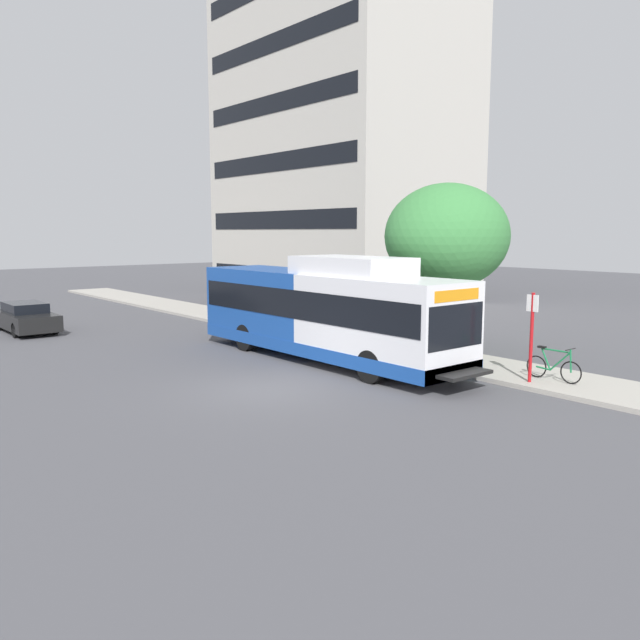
% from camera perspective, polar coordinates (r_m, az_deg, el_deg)
% --- Properties ---
extents(ground_plane, '(120.00, 120.00, 0.00)m').
position_cam_1_polar(ground_plane, '(25.21, -15.02, -2.58)').
color(ground_plane, '#4C4C51').
extents(sidewalk_curb, '(3.00, 56.00, 0.14)m').
position_cam_1_polar(sidewalk_curb, '(27.20, 0.31, -1.41)').
color(sidewalk_curb, '#A8A399').
rests_on(sidewalk_curb, ground).
extents(transit_bus, '(2.58, 12.25, 3.65)m').
position_cam_1_polar(transit_bus, '(22.16, 0.40, 0.73)').
color(transit_bus, white).
rests_on(transit_bus, ground).
extents(bus_stop_sign_pole, '(0.10, 0.36, 2.60)m').
position_cam_1_polar(bus_stop_sign_pole, '(19.31, 18.34, -0.89)').
color(bus_stop_sign_pole, red).
rests_on(bus_stop_sign_pole, sidewalk_curb).
extents(bicycle_parked, '(0.52, 1.76, 1.02)m').
position_cam_1_polar(bicycle_parked, '(19.90, 20.10, -3.90)').
color(bicycle_parked, black).
rests_on(bicycle_parked, sidewalk_curb).
extents(street_tree_near_stop, '(4.44, 4.44, 6.05)m').
position_cam_1_polar(street_tree_near_stop, '(23.56, 11.21, 7.32)').
color(street_tree_near_stop, '#4C3823').
rests_on(street_tree_near_stop, sidewalk_curb).
extents(parked_car_far_lane, '(1.80, 4.50, 1.33)m').
position_cam_1_polar(parked_car_far_lane, '(31.41, -24.73, 0.21)').
color(parked_car_far_lane, black).
rests_on(parked_car_far_lane, ground).
extents(apartment_tower_backdrop, '(10.29, 15.68, 34.43)m').
position_cam_1_polar(apartment_tower_backdrop, '(44.55, 1.82, 24.51)').
color(apartment_tower_backdrop, '#BCB7AD').
rests_on(apartment_tower_backdrop, ground).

